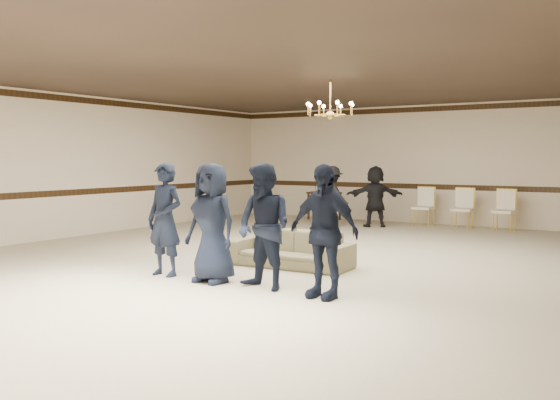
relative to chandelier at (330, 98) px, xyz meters
The scene contains 15 objects.
room 1.62m from the chandelier, 90.00° to the right, with size 12.01×14.01×3.21m.
chair_rail 6.27m from the chandelier, 90.00° to the left, with size 12.00×0.02×0.14m, color black.
crown_molding 5.99m from the chandelier, 90.00° to the left, with size 12.00×0.02×0.14m, color black.
chandelier is the anchor object (origin of this frame).
boy_a 3.95m from the chandelier, 109.06° to the right, with size 0.62×0.41×1.70m, color black.
boy_b 3.79m from the chandelier, 93.68° to the right, with size 0.83×0.54×1.70m, color black.
boy_c 3.85m from the chandelier, 77.77° to the right, with size 0.83×0.65×1.70m, color black.
boy_d 4.11m from the chandelier, 63.53° to the right, with size 1.00×0.42×1.70m, color black.
settee 3.01m from the chandelier, 86.40° to the right, with size 2.02×0.79×0.59m, color #7D7553.
adult_left 4.74m from the chandelier, 117.17° to the left, with size 1.02×0.58×1.57m, color black.
adult_mid 5.05m from the chandelier, 103.07° to the left, with size 1.46×0.46×1.57m, color black.
banquet_chair_left 5.69m from the chandelier, 90.05° to the left, with size 0.49×0.49×1.01m, color beige, non-canonical shape.
banquet_chair_mid 5.78m from the chandelier, 79.11° to the left, with size 0.49×0.49×1.01m, color beige, non-canonical shape.
banquet_chair_right 6.03m from the chandelier, 68.92° to the left, with size 0.49×0.49×1.01m, color beige, non-canonical shape.
console_table 6.64m from the chandelier, 119.21° to the left, with size 0.95×0.40×0.80m, color black.
Camera 1 is at (5.20, -8.91, 1.78)m, focal length 38.86 mm.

